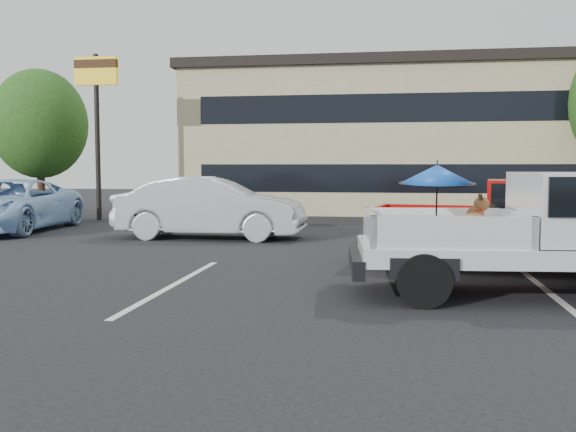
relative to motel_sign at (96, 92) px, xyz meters
name	(u,v)px	position (x,y,z in m)	size (l,w,h in m)	color
ground	(347,320)	(10.00, -14.00, -4.65)	(90.00, 90.00, 0.00)	black
stripe_left	(174,285)	(7.00, -12.00, -4.65)	(0.12, 5.00, 0.01)	silver
stripe_right	(554,296)	(13.00, -12.00, -4.65)	(0.12, 5.00, 0.01)	silver
motel_building	(424,138)	(12.00, 6.99, -1.45)	(20.40, 8.40, 6.30)	tan
motel_sign	(96,92)	(0.00, 0.00, 0.00)	(1.60, 0.22, 6.00)	black
tree_left	(39,124)	(-4.00, 3.00, -0.92)	(3.96, 3.96, 6.02)	#332114
tree_back	(507,115)	(16.00, 10.00, -0.24)	(4.68, 4.68, 7.11)	#332114
silver_pickup	(561,227)	(13.07, -11.99, -3.60)	(5.84, 2.50, 2.06)	black
red_pickup	(520,221)	(12.96, -9.55, -3.72)	(5.41, 2.58, 1.71)	black
silver_sedan	(211,208)	(5.70, -5.16, -3.81)	(1.78, 5.11, 1.68)	#B5B7BD
blue_suv	(10,205)	(-0.79, -4.32, -3.87)	(2.61, 5.66, 1.57)	#9CC2E9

